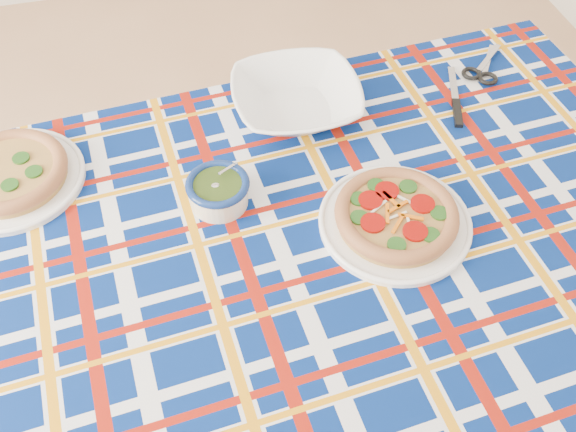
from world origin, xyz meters
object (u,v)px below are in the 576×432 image
object	(u,v)px
dining_table	(314,257)
main_focaccia_plate	(396,215)
pesto_bowl	(218,190)
serving_bowl	(296,99)

from	to	relation	value
dining_table	main_focaccia_plate	bearing A→B (deg)	-9.79
main_focaccia_plate	pesto_bowl	xyz separation A→B (m)	(-0.32, 0.14, 0.01)
pesto_bowl	serving_bowl	size ratio (longest dim) A/B	0.44
pesto_bowl	serving_bowl	bearing A→B (deg)	45.98
main_focaccia_plate	dining_table	bearing A→B (deg)	174.35
dining_table	pesto_bowl	distance (m)	0.23
dining_table	main_focaccia_plate	world-z (taller)	main_focaccia_plate
main_focaccia_plate	serving_bowl	xyz separation A→B (m)	(-0.10, 0.36, 0.01)
dining_table	serving_bowl	xyz separation A→B (m)	(0.06, 0.35, 0.11)
dining_table	serving_bowl	distance (m)	0.37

